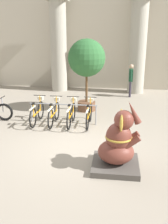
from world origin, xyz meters
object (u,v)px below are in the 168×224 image
(bicycle_3, at_px, (89,115))
(potted_tree, at_px, (87,61))
(bicycle_2, at_px, (71,114))
(bicycle_0, at_px, (37,112))
(elephant_statue, at_px, (118,146))
(bicycle_1, at_px, (54,113))
(person_pedestrian, at_px, (131,77))

(bicycle_3, height_order, potted_tree, potted_tree)
(bicycle_2, distance_m, bicycle_3, 0.67)
(bicycle_0, distance_m, bicycle_2, 1.33)
(elephant_statue, relative_size, potted_tree, 0.59)
(bicycle_1, bearing_deg, person_pedestrian, 56.77)
(bicycle_0, bearing_deg, bicycle_1, -2.23)
(bicycle_0, height_order, person_pedestrian, person_pedestrian)
(bicycle_3, distance_m, potted_tree, 2.60)
(bicycle_1, bearing_deg, elephant_statue, -51.07)
(bicycle_0, xyz_separation_m, potted_tree, (1.67, 1.86, 1.76))
(bicycle_0, relative_size, bicycle_3, 1.00)
(bicycle_3, relative_size, person_pedestrian, 0.97)
(bicycle_2, relative_size, bicycle_3, 1.00)
(bicycle_2, xyz_separation_m, elephant_statue, (1.73, -2.96, 0.19))
(bicycle_1, relative_size, elephant_statue, 0.93)
(bicycle_3, bearing_deg, bicycle_2, -179.63)
(bicycle_3, xyz_separation_m, potted_tree, (-0.33, 1.88, 1.76))
(bicycle_2, height_order, bicycle_3, same)
(bicycle_3, xyz_separation_m, elephant_statue, (1.06, -2.96, 0.19))
(potted_tree, bearing_deg, elephant_statue, -74.03)
(bicycle_0, xyz_separation_m, bicycle_2, (1.33, -0.03, 0.00))
(bicycle_3, height_order, person_pedestrian, person_pedestrian)
(bicycle_1, xyz_separation_m, bicycle_2, (0.67, -0.00, 0.00))
(bicycle_3, height_order, elephant_statue, elephant_statue)
(bicycle_3, bearing_deg, bicycle_0, 179.31)
(bicycle_0, height_order, elephant_statue, elephant_statue)
(bicycle_3, relative_size, potted_tree, 0.55)
(bicycle_1, height_order, bicycle_3, same)
(bicycle_2, relative_size, potted_tree, 0.55)
(bicycle_2, bearing_deg, bicycle_1, 179.78)
(bicycle_3, distance_m, person_pedestrian, 4.98)
(bicycle_0, xyz_separation_m, elephant_statue, (3.06, -2.99, 0.19))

